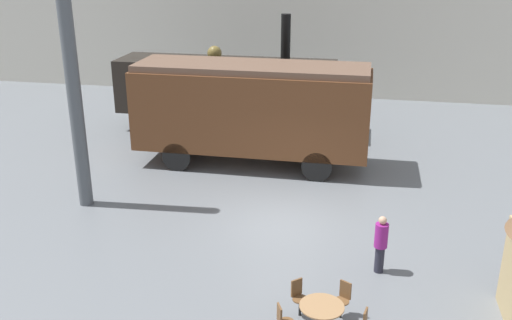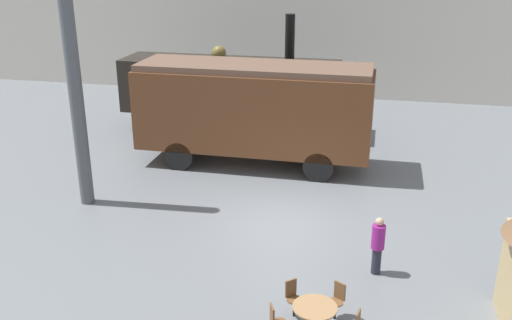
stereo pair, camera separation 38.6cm
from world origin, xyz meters
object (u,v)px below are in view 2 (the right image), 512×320
steam_locomotive (230,86)px  passenger_coach_wooden (254,107)px  visitor_person (378,244)px  cafe_table_mid (315,312)px

steam_locomotive → passenger_coach_wooden: bearing=-63.7°
passenger_coach_wooden → visitor_person: size_ratio=5.53×
steam_locomotive → visitor_person: size_ratio=6.14×
steam_locomotive → cafe_table_mid: 15.07m
cafe_table_mid → visitor_person: visitor_person is taller
passenger_coach_wooden → visitor_person: bearing=-55.6°
passenger_coach_wooden → visitor_person: passenger_coach_wooden is taller
cafe_table_mid → visitor_person: 3.12m
steam_locomotive → cafe_table_mid: bearing=-68.2°
passenger_coach_wooden → cafe_table_mid: bearing=-70.2°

